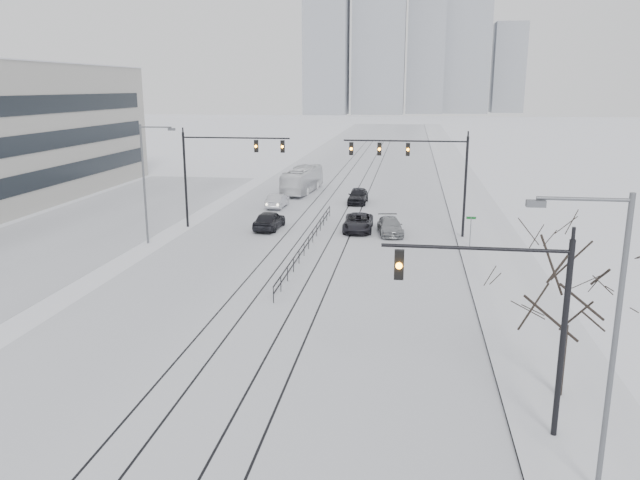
{
  "coord_description": "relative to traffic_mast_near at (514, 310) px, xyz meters",
  "views": [
    {
      "loc": [
        7.27,
        -13.97,
        11.67
      ],
      "look_at": [
        2.3,
        20.05,
        3.2
      ],
      "focal_mm": 35.0,
      "sensor_mm": 36.0,
      "label": 1
    }
  ],
  "objects": [
    {
      "name": "street_light_west",
      "position": [
        -22.99,
        24.0,
        0.65
      ],
      "size": [
        2.73,
        0.25,
        9.0
      ],
      "color": "#595B60",
      "rests_on": "ground"
    },
    {
      "name": "traffic_mast_near",
      "position": [
        0.0,
        0.0,
        0.0
      ],
      "size": [
        6.1,
        0.37,
        7.0
      ],
      "color": "black",
      "rests_on": "ground"
    },
    {
      "name": "bare_tree",
      "position": [
        2.41,
        3.0,
        -0.07
      ],
      "size": [
        4.4,
        4.4,
        6.1
      ],
      "color": "black",
      "rests_on": "ground"
    },
    {
      "name": "sedan_nb_front",
      "position": [
        -7.68,
        30.49,
        -3.86
      ],
      "size": [
        2.46,
        5.13,
        1.41
      ],
      "primitive_type": "imported",
      "rotation": [
        0.0,
        0.0,
        0.02
      ],
      "color": "black",
      "rests_on": "ground"
    },
    {
      "name": "skyline",
      "position": [
        -5.77,
        267.63,
        26.08
      ],
      "size": [
        96.0,
        48.0,
        72.0
      ],
      "color": "#9297A0",
      "rests_on": "ground"
    },
    {
      "name": "traffic_mast_ne",
      "position": [
        -2.64,
        29.0,
        1.2
      ],
      "size": [
        9.6,
        0.37,
        8.0
      ],
      "color": "black",
      "rests_on": "ground"
    },
    {
      "name": "sedan_sb_outer",
      "position": [
        -16.47,
        39.53,
        -3.86
      ],
      "size": [
        1.64,
        4.29,
        1.4
      ],
      "primitive_type": "imported",
      "rotation": [
        0.0,
        0.0,
        3.1
      ],
      "color": "#B8B9C0",
      "rests_on": "ground"
    },
    {
      "name": "traffic_mast_nw",
      "position": [
        -19.31,
        30.0,
        1.01
      ],
      "size": [
        9.1,
        0.37,
        8.0
      ],
      "color": "black",
      "rests_on": "ground"
    },
    {
      "name": "box_truck",
      "position": [
        -15.61,
        48.96,
        -3.15
      ],
      "size": [
        3.29,
        10.29,
        2.82
      ],
      "primitive_type": "imported",
      "rotation": [
        0.0,
        0.0,
        3.05
      ],
      "color": "white",
      "rests_on": "ground"
    },
    {
      "name": "parking_strip",
      "position": [
        -30.79,
        29.0,
        -4.55
      ],
      "size": [
        14.0,
        60.0,
        0.03
      ],
      "primitive_type": "cube",
      "color": "silver",
      "rests_on": "ground"
    },
    {
      "name": "median_fence",
      "position": [
        -10.79,
        24.0,
        -4.04
      ],
      "size": [
        0.06,
        24.0,
        1.0
      ],
      "color": "black",
      "rests_on": "ground"
    },
    {
      "name": "tram_rails",
      "position": [
        -10.79,
        34.0,
        -4.54
      ],
      "size": [
        5.3,
        180.0,
        0.01
      ],
      "color": "black",
      "rests_on": "ground"
    },
    {
      "name": "sidewalk_east",
      "position": [
        2.71,
        54.0,
        -4.48
      ],
      "size": [
        5.0,
        260.0,
        0.16
      ],
      "primitive_type": "cube",
      "color": "silver",
      "rests_on": "ground"
    },
    {
      "name": "sedan_nb_far",
      "position": [
        -8.79,
        43.07,
        -3.77
      ],
      "size": [
        1.94,
        4.68,
        1.58
      ],
      "primitive_type": "imported",
      "rotation": [
        0.0,
        0.0,
        -0.02
      ],
      "color": "black",
      "rests_on": "ground"
    },
    {
      "name": "curb",
      "position": [
        0.26,
        54.0,
        -4.5
      ],
      "size": [
        0.1,
        260.0,
        0.12
      ],
      "primitive_type": "cube",
      "color": "gray",
      "rests_on": "ground"
    },
    {
      "name": "road",
      "position": [
        -10.79,
        54.0,
        -4.55
      ],
      "size": [
        22.0,
        260.0,
        0.02
      ],
      "primitive_type": "cube",
      "color": "silver",
      "rests_on": "ground"
    },
    {
      "name": "street_sign",
      "position": [
        1.01,
        26.0,
        -2.96
      ],
      "size": [
        0.7,
        0.06,
        2.4
      ],
      "color": "#595B60",
      "rests_on": "ground"
    },
    {
      "name": "sedan_nb_right",
      "position": [
        -5.01,
        29.64,
        -3.9
      ],
      "size": [
        2.5,
        4.8,
        1.33
      ],
      "primitive_type": "imported",
      "rotation": [
        0.0,
        0.0,
        0.14
      ],
      "color": "gray",
      "rests_on": "ground"
    },
    {
      "name": "street_light_east",
      "position": [
        1.91,
        -3.0,
        0.65
      ],
      "size": [
        2.73,
        0.25,
        9.0
      ],
      "color": "#595B60",
      "rests_on": "ground"
    },
    {
      "name": "sedan_sb_inner",
      "position": [
        -15.12,
        29.97,
        -3.77
      ],
      "size": [
        2.15,
        4.76,
        1.59
      ],
      "primitive_type": "imported",
      "rotation": [
        0.0,
        0.0,
        3.08
      ],
      "color": "black",
      "rests_on": "ground"
    }
  ]
}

